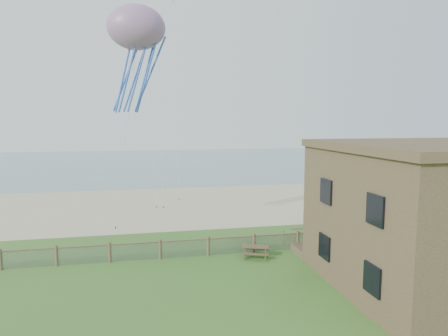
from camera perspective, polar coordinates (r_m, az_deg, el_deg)
The scene contains 7 objects.
ground at distance 20.36m, azimuth 0.67°, elevation -17.83°, with size 160.00×160.00×0.00m, color #336321.
sand_beach at distance 41.16m, azimuth -5.96°, elevation -5.17°, with size 72.00×20.00×0.02m, color tan.
ocean at distance 84.60m, azimuth -8.99°, elevation 0.90°, with size 160.00×68.00×0.02m, color slate.
chainlink_fence at distance 25.66m, azimuth -2.27°, elevation -11.23°, with size 36.20×0.20×1.25m, color #483928, non-canonical shape.
motel_deck at distance 29.82m, azimuth 23.97°, elevation -9.85°, with size 15.00×2.00×0.50m, color brown.
picnic_table at distance 25.39m, azimuth 4.51°, elevation -11.91°, with size 1.67×1.26×0.70m, color brown, non-canonical shape.
octopus_kite at distance 29.05m, azimuth -12.32°, elevation 15.21°, with size 3.75×2.65×7.73m, color #FF5428, non-canonical shape.
Camera 1 is at (-3.99, -18.08, 8.46)m, focal length 32.00 mm.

